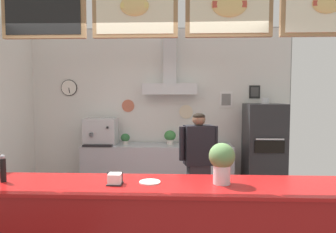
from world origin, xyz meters
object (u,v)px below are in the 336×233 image
(condiment_plate, at_px, (150,182))
(pepper_grinder, at_px, (3,168))
(potted_sage, at_px, (193,137))
(napkin_holder, at_px, (115,179))
(shop_worker, at_px, (198,167))
(pizza_oven, at_px, (264,151))
(potted_oregano, at_px, (125,138))
(potted_rosemary, at_px, (170,137))
(espresso_machine, at_px, (101,132))
(potted_basil, at_px, (211,139))
(basil_vase, at_px, (222,162))

(condiment_plate, xyz_separation_m, pepper_grinder, (-1.34, -0.03, 0.12))
(potted_sage, bearing_deg, napkin_holder, -105.67)
(shop_worker, height_order, condiment_plate, shop_worker)
(pizza_oven, distance_m, shop_worker, 1.78)
(pepper_grinder, bearing_deg, napkin_holder, -1.71)
(potted_oregano, xyz_separation_m, potted_rosemary, (0.82, 0.03, 0.03))
(espresso_machine, xyz_separation_m, napkin_holder, (0.88, -2.86, -0.08))
(potted_rosemary, distance_m, potted_basil, 0.74)
(condiment_plate, distance_m, basil_vase, 0.67)
(pizza_oven, xyz_separation_m, basil_vase, (-1.09, -2.68, 0.39))
(potted_oregano, bearing_deg, napkin_holder, -81.43)
(potted_oregano, relative_size, potted_basil, 1.07)
(pizza_oven, bearing_deg, napkin_holder, -126.66)
(napkin_holder, bearing_deg, condiment_plate, 10.90)
(espresso_machine, height_order, basil_vase, same)
(shop_worker, xyz_separation_m, condiment_plate, (-0.52, -1.38, 0.19))
(basil_vase, bearing_deg, napkin_holder, -176.73)
(pizza_oven, distance_m, basil_vase, 2.92)
(potted_basil, bearing_deg, potted_sage, -173.52)
(pepper_grinder, bearing_deg, potted_oregano, 78.18)
(potted_rosemary, bearing_deg, espresso_machine, -177.61)
(espresso_machine, height_order, potted_basil, espresso_machine)
(espresso_machine, xyz_separation_m, condiment_plate, (1.18, -2.80, -0.11))
(pizza_oven, relative_size, pepper_grinder, 7.03)
(espresso_machine, distance_m, potted_oregano, 0.46)
(pizza_oven, height_order, pepper_grinder, pizza_oven)
(condiment_plate, relative_size, pepper_grinder, 0.76)
(potted_rosemary, xyz_separation_m, napkin_holder, (-0.38, -2.91, 0.01))
(potted_basil, distance_m, napkin_holder, 3.11)
(pepper_grinder, bearing_deg, potted_rosemary, 63.81)
(espresso_machine, height_order, potted_sage, espresso_machine)
(shop_worker, distance_m, pepper_grinder, 2.35)
(condiment_plate, bearing_deg, potted_oregano, 104.66)
(potted_basil, bearing_deg, espresso_machine, -178.81)
(potted_oregano, height_order, potted_basil, potted_oregano)
(potted_sage, distance_m, potted_rosemary, 0.42)
(potted_oregano, height_order, basil_vase, basil_vase)
(shop_worker, relative_size, potted_oregano, 7.80)
(espresso_machine, bearing_deg, potted_rosemary, 2.39)
(shop_worker, xyz_separation_m, basil_vase, (0.13, -1.39, 0.38))
(espresso_machine, distance_m, basil_vase, 3.35)
(potted_basil, distance_m, condiment_plate, 2.96)
(espresso_machine, relative_size, potted_rosemary, 2.20)
(shop_worker, bearing_deg, basil_vase, 81.99)
(condiment_plate, xyz_separation_m, basil_vase, (0.64, -0.00, 0.19))
(pizza_oven, height_order, potted_basil, pizza_oven)
(potted_oregano, xyz_separation_m, pepper_grinder, (-0.60, -2.85, 0.13))
(shop_worker, height_order, potted_sage, shop_worker)
(pizza_oven, bearing_deg, potted_basil, 169.80)
(potted_sage, distance_m, potted_oregano, 1.24)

